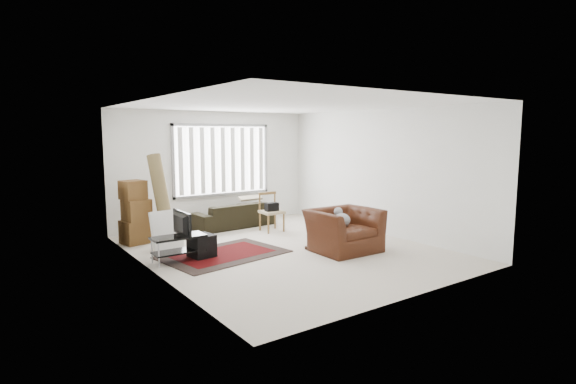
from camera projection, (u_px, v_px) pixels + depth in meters
name	position (u px, v px, depth m)	size (l,w,h in m)	color
room	(272.00, 155.00, 8.68)	(6.00, 6.02, 2.71)	beige
persian_rug	(224.00, 254.00, 8.12)	(2.33, 1.73, 0.02)	black
tv_stand	(179.00, 243.00, 7.65)	(0.90, 0.41, 0.45)	black
tv	(178.00, 224.00, 7.61)	(0.73, 0.09, 0.42)	black
subwoofer	(202.00, 246.00, 7.92)	(0.39, 0.39, 0.39)	black
moving_boxes	(135.00, 214.00, 8.91)	(0.60, 0.56, 1.26)	brown
white_flatpack	(167.00, 230.00, 8.43)	(0.59, 0.09, 0.75)	silver
rolled_rug	(162.00, 199.00, 8.84)	(0.27, 0.27, 1.79)	brown
sofa	(233.00, 211.00, 10.52)	(1.94, 0.84, 0.75)	black
side_chair	(271.00, 210.00, 10.06)	(0.49, 0.49, 0.87)	#958462
armchair	(344.00, 227.00, 8.35)	(1.23, 1.08, 0.90)	#3D1A0C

